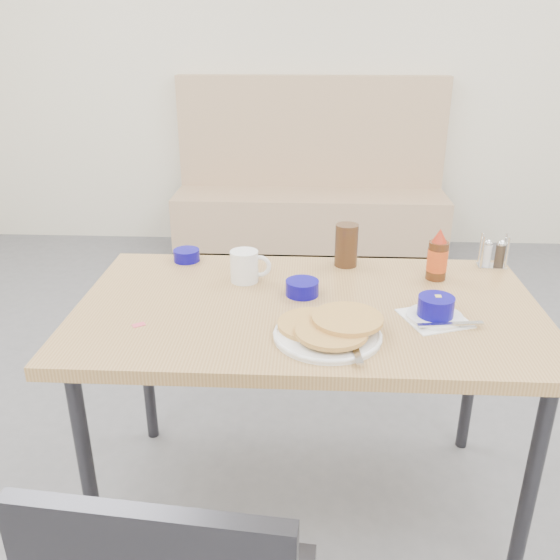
{
  "coord_description": "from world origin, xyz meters",
  "views": [
    {
      "loc": [
        -0.0,
        -1.37,
        1.54
      ],
      "look_at": [
        -0.09,
        0.29,
        0.82
      ],
      "focal_mm": 38.0,
      "sensor_mm": 36.0,
      "label": 1
    }
  ],
  "objects_px": {
    "syrup_bottle": "(437,258)",
    "grits_setting": "(436,310)",
    "booth_bench": "(310,204)",
    "amber_tumbler": "(346,245)",
    "coffee_mug": "(246,266)",
    "creamer_bowl": "(187,255)",
    "condiment_caddy": "(493,256)",
    "dining_table": "(308,323)",
    "pancake_plate": "(329,330)",
    "butter_bowl": "(302,288)"
  },
  "relations": [
    {
      "from": "pancake_plate",
      "to": "butter_bowl",
      "type": "bearing_deg",
      "value": 105.99
    },
    {
      "from": "syrup_bottle",
      "to": "grits_setting",
      "type": "bearing_deg",
      "value": -100.87
    },
    {
      "from": "amber_tumbler",
      "to": "condiment_caddy",
      "type": "relative_size",
      "value": 1.28
    },
    {
      "from": "booth_bench",
      "to": "coffee_mug",
      "type": "distance_m",
      "value": 2.42
    },
    {
      "from": "syrup_bottle",
      "to": "butter_bowl",
      "type": "bearing_deg",
      "value": -161.2
    },
    {
      "from": "coffee_mug",
      "to": "grits_setting",
      "type": "height_order",
      "value": "coffee_mug"
    },
    {
      "from": "butter_bowl",
      "to": "pancake_plate",
      "type": "bearing_deg",
      "value": -74.01
    },
    {
      "from": "dining_table",
      "to": "grits_setting",
      "type": "bearing_deg",
      "value": -12.26
    },
    {
      "from": "grits_setting",
      "to": "dining_table",
      "type": "bearing_deg",
      "value": 167.74
    },
    {
      "from": "booth_bench",
      "to": "syrup_bottle",
      "type": "relative_size",
      "value": 10.89
    },
    {
      "from": "dining_table",
      "to": "butter_bowl",
      "type": "xyz_separation_m",
      "value": [
        -0.02,
        0.07,
        0.09
      ]
    },
    {
      "from": "condiment_caddy",
      "to": "amber_tumbler",
      "type": "bearing_deg",
      "value": -174.49
    },
    {
      "from": "booth_bench",
      "to": "grits_setting",
      "type": "distance_m",
      "value": 2.68
    },
    {
      "from": "dining_table",
      "to": "amber_tumbler",
      "type": "relative_size",
      "value": 9.34
    },
    {
      "from": "dining_table",
      "to": "booth_bench",
      "type": "bearing_deg",
      "value": 90.0
    },
    {
      "from": "amber_tumbler",
      "to": "condiment_caddy",
      "type": "height_order",
      "value": "amber_tumbler"
    },
    {
      "from": "grits_setting",
      "to": "pancake_plate",
      "type": "bearing_deg",
      "value": -158.46
    },
    {
      "from": "creamer_bowl",
      "to": "coffee_mug",
      "type": "bearing_deg",
      "value": -36.44
    },
    {
      "from": "coffee_mug",
      "to": "creamer_bowl",
      "type": "bearing_deg",
      "value": 143.56
    },
    {
      "from": "booth_bench",
      "to": "amber_tumbler",
      "type": "distance_m",
      "value": 2.26
    },
    {
      "from": "coffee_mug",
      "to": "creamer_bowl",
      "type": "xyz_separation_m",
      "value": [
        -0.23,
        0.17,
        -0.03
      ]
    },
    {
      "from": "booth_bench",
      "to": "coffee_mug",
      "type": "bearing_deg",
      "value": -95.01
    },
    {
      "from": "grits_setting",
      "to": "condiment_caddy",
      "type": "relative_size",
      "value": 2.01
    },
    {
      "from": "butter_bowl",
      "to": "amber_tumbler",
      "type": "distance_m",
      "value": 0.3
    },
    {
      "from": "butter_bowl",
      "to": "syrup_bottle",
      "type": "xyz_separation_m",
      "value": [
        0.44,
        0.15,
        0.05
      ]
    },
    {
      "from": "pancake_plate",
      "to": "butter_bowl",
      "type": "height_order",
      "value": "pancake_plate"
    },
    {
      "from": "pancake_plate",
      "to": "condiment_caddy",
      "type": "bearing_deg",
      "value": 42.86
    },
    {
      "from": "condiment_caddy",
      "to": "syrup_bottle",
      "type": "height_order",
      "value": "syrup_bottle"
    },
    {
      "from": "coffee_mug",
      "to": "amber_tumbler",
      "type": "relative_size",
      "value": 0.9
    },
    {
      "from": "booth_bench",
      "to": "amber_tumbler",
      "type": "relative_size",
      "value": 12.68
    },
    {
      "from": "butter_bowl",
      "to": "condiment_caddy",
      "type": "height_order",
      "value": "condiment_caddy"
    },
    {
      "from": "booth_bench",
      "to": "butter_bowl",
      "type": "height_order",
      "value": "booth_bench"
    },
    {
      "from": "booth_bench",
      "to": "grits_setting",
      "type": "bearing_deg",
      "value": -82.06
    },
    {
      "from": "coffee_mug",
      "to": "amber_tumbler",
      "type": "xyz_separation_m",
      "value": [
        0.34,
        0.16,
        0.02
      ]
    },
    {
      "from": "creamer_bowl",
      "to": "pancake_plate",
      "type": "bearing_deg",
      "value": -47.43
    },
    {
      "from": "butter_bowl",
      "to": "grits_setting",
      "type": "bearing_deg",
      "value": -21.23
    },
    {
      "from": "coffee_mug",
      "to": "creamer_bowl",
      "type": "relative_size",
      "value": 1.46
    },
    {
      "from": "booth_bench",
      "to": "condiment_caddy",
      "type": "distance_m",
      "value": 2.33
    },
    {
      "from": "butter_bowl",
      "to": "condiment_caddy",
      "type": "bearing_deg",
      "value": 22.24
    },
    {
      "from": "booth_bench",
      "to": "condiment_caddy",
      "type": "relative_size",
      "value": 16.28
    },
    {
      "from": "grits_setting",
      "to": "amber_tumbler",
      "type": "relative_size",
      "value": 1.56
    },
    {
      "from": "syrup_bottle",
      "to": "booth_bench",
      "type": "bearing_deg",
      "value": 100.34
    },
    {
      "from": "creamer_bowl",
      "to": "condiment_caddy",
      "type": "bearing_deg",
      "value": 0.0
    },
    {
      "from": "booth_bench",
      "to": "creamer_bowl",
      "type": "relative_size",
      "value": 20.53
    },
    {
      "from": "booth_bench",
      "to": "amber_tumbler",
      "type": "bearing_deg",
      "value": -86.67
    },
    {
      "from": "pancake_plate",
      "to": "coffee_mug",
      "type": "xyz_separation_m",
      "value": [
        -0.26,
        0.37,
        0.03
      ]
    },
    {
      "from": "butter_bowl",
      "to": "condiment_caddy",
      "type": "xyz_separation_m",
      "value": [
        0.66,
        0.27,
        0.02
      ]
    },
    {
      "from": "booth_bench",
      "to": "creamer_bowl",
      "type": "bearing_deg",
      "value": -101.31
    },
    {
      "from": "booth_bench",
      "to": "amber_tumbler",
      "type": "height_order",
      "value": "booth_bench"
    },
    {
      "from": "booth_bench",
      "to": "dining_table",
      "type": "height_order",
      "value": "booth_bench"
    }
  ]
}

